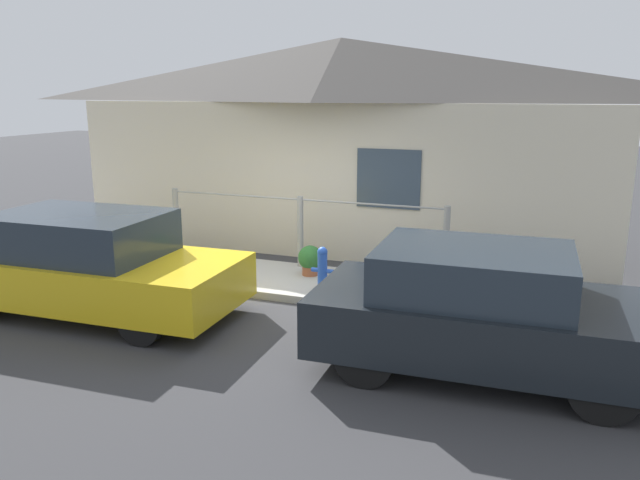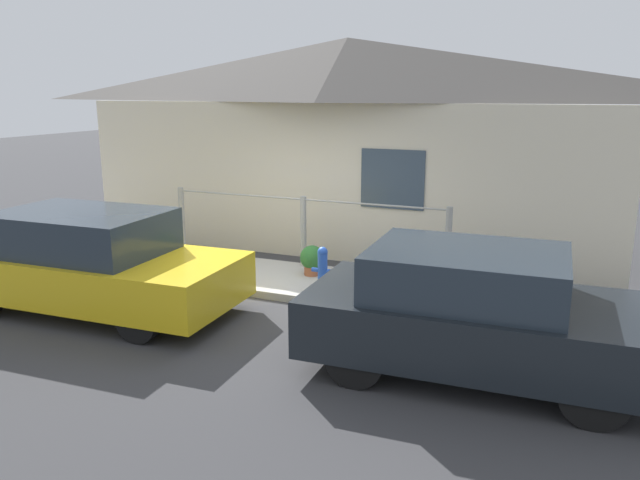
{
  "view_description": "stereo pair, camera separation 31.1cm",
  "coord_description": "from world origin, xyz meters",
  "px_view_note": "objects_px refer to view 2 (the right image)",
  "views": [
    {
      "loc": [
        3.87,
        -7.81,
        3.0
      ],
      "look_at": [
        0.8,
        0.3,
        0.9
      ],
      "focal_mm": 35.0,
      "sensor_mm": 36.0,
      "label": 1
    },
    {
      "loc": [
        4.16,
        -7.69,
        3.0
      ],
      "look_at": [
        0.8,
        0.3,
        0.9
      ],
      "focal_mm": 35.0,
      "sensor_mm": 36.0,
      "label": 2
    }
  ],
  "objects_px": {
    "car_left": "(91,262)",
    "fire_hydrant": "(323,268)",
    "potted_plant_near_hydrant": "(312,259)",
    "car_right": "(475,313)"
  },
  "relations": [
    {
      "from": "car_left",
      "to": "fire_hydrant",
      "type": "distance_m",
      "value": 3.24
    },
    {
      "from": "potted_plant_near_hydrant",
      "to": "fire_hydrant",
      "type": "bearing_deg",
      "value": -55.67
    },
    {
      "from": "fire_hydrant",
      "to": "potted_plant_near_hydrant",
      "type": "relative_size",
      "value": 1.38
    },
    {
      "from": "car_left",
      "to": "car_right",
      "type": "height_order",
      "value": "car_left"
    },
    {
      "from": "car_right",
      "to": "fire_hydrant",
      "type": "distance_m",
      "value": 2.98
    },
    {
      "from": "car_right",
      "to": "potted_plant_near_hydrant",
      "type": "bearing_deg",
      "value": 139.16
    },
    {
      "from": "potted_plant_near_hydrant",
      "to": "car_right",
      "type": "bearing_deg",
      "value": -38.88
    },
    {
      "from": "car_left",
      "to": "fire_hydrant",
      "type": "height_order",
      "value": "car_left"
    },
    {
      "from": "fire_hydrant",
      "to": "car_right",
      "type": "bearing_deg",
      "value": -34.29
    },
    {
      "from": "car_left",
      "to": "potted_plant_near_hydrant",
      "type": "distance_m",
      "value": 3.31
    }
  ]
}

